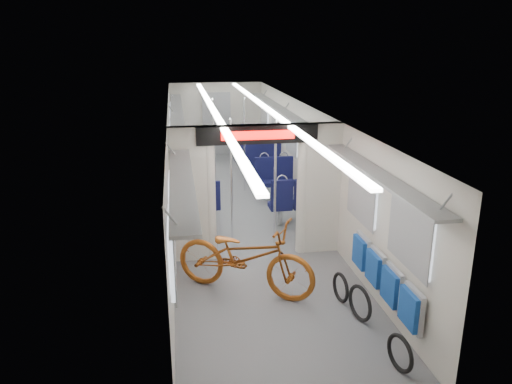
% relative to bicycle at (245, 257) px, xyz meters
% --- Properties ---
extents(carriage, '(12.00, 12.02, 2.31)m').
position_rel_bicycle_xyz_m(carriage, '(0.40, 3.04, 0.93)').
color(carriage, '#515456').
rests_on(carriage, ground).
extents(bicycle, '(2.26, 1.76, 1.14)m').
position_rel_bicycle_xyz_m(bicycle, '(0.00, 0.00, 0.00)').
color(bicycle, '#934915').
rests_on(bicycle, ground).
extents(flip_bench, '(0.12, 2.11, 0.52)m').
position_rel_bicycle_xyz_m(flip_bench, '(1.75, -0.97, 0.01)').
color(flip_bench, gray).
rests_on(flip_bench, carriage).
extents(bike_hoop_a, '(0.15, 0.46, 0.46)m').
position_rel_bicycle_xyz_m(bike_hoop_a, '(1.48, -2.13, -0.37)').
color(bike_hoop_a, black).
rests_on(bike_hoop_a, ground).
extents(bike_hoop_b, '(0.17, 0.51, 0.51)m').
position_rel_bicycle_xyz_m(bike_hoop_b, '(1.42, -1.03, -0.34)').
color(bike_hoop_b, black).
rests_on(bike_hoop_b, ground).
extents(bike_hoop_c, '(0.12, 0.45, 0.44)m').
position_rel_bicycle_xyz_m(bike_hoop_c, '(1.32, -0.51, -0.37)').
color(bike_hoop_c, black).
rests_on(bike_hoop_c, ground).
extents(seat_bay_near_left, '(0.88, 1.92, 1.05)m').
position_rel_bicycle_xyz_m(seat_bay_near_left, '(-0.54, 3.69, -0.05)').
color(seat_bay_near_left, black).
rests_on(seat_bay_near_left, ground).
extents(seat_bay_near_right, '(0.91, 2.06, 1.10)m').
position_rel_bicycle_xyz_m(seat_bay_near_right, '(1.33, 3.50, -0.03)').
color(seat_bay_near_right, black).
rests_on(seat_bay_near_right, ground).
extents(seat_bay_far_left, '(0.90, 2.03, 1.09)m').
position_rel_bicycle_xyz_m(seat_bay_far_left, '(-0.54, 6.93, -0.04)').
color(seat_bay_far_left, black).
rests_on(seat_bay_far_left, ground).
extents(seat_bay_far_right, '(0.96, 2.30, 1.17)m').
position_rel_bicycle_xyz_m(seat_bay_far_right, '(1.33, 7.09, 0.00)').
color(seat_bay_far_right, black).
rests_on(seat_bay_far_right, ground).
extents(stanchion_near_left, '(0.04, 0.04, 2.30)m').
position_rel_bicycle_xyz_m(stanchion_near_left, '(0.05, 2.08, 0.58)').
color(stanchion_near_left, silver).
rests_on(stanchion_near_left, ground).
extents(stanchion_near_right, '(0.05, 0.05, 2.30)m').
position_rel_bicycle_xyz_m(stanchion_near_right, '(0.80, 1.74, 0.58)').
color(stanchion_near_right, silver).
rests_on(stanchion_near_right, ground).
extents(stanchion_far_left, '(0.05, 0.05, 2.30)m').
position_rel_bicycle_xyz_m(stanchion_far_left, '(-0.02, 5.13, 0.58)').
color(stanchion_far_left, silver).
rests_on(stanchion_far_left, ground).
extents(stanchion_far_right, '(0.04, 0.04, 2.30)m').
position_rel_bicycle_xyz_m(stanchion_far_right, '(0.71, 5.13, 0.58)').
color(stanchion_far_right, silver).
rests_on(stanchion_far_right, ground).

